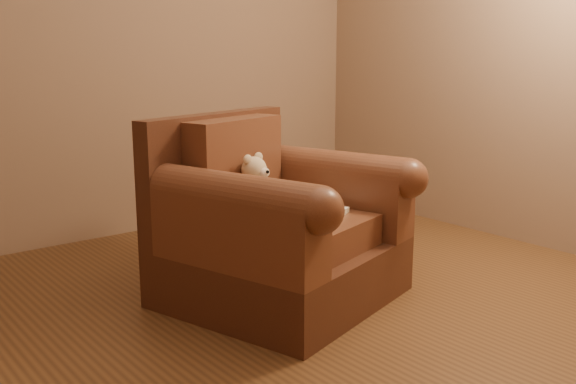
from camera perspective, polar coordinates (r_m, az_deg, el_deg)
floor at (r=2.80m, az=1.65°, el=-12.82°), size 4.00×4.00×0.00m
armchair at (r=3.13m, az=-1.21°, el=-3.31°), size 1.21×1.17×0.89m
teddy_bear at (r=3.12m, az=-2.64°, el=0.22°), size 0.21×0.25×0.29m
guidebook at (r=3.02m, az=2.51°, el=-2.08°), size 0.41×0.34×0.03m
side_table at (r=3.51m, az=7.16°, el=-3.04°), size 0.35×0.35×0.49m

